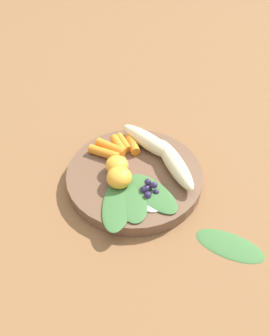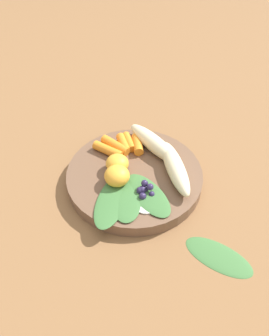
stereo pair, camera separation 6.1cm
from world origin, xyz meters
TOP-DOWN VIEW (x-y plane):
  - ground_plane at (0.00, 0.00)m, footprint 2.40×2.40m
  - bowl at (0.00, 0.00)m, footprint 0.25×0.25m
  - banana_peeled_left at (-0.04, -0.06)m, footprint 0.11×0.13m
  - banana_peeled_right at (-0.07, 0.01)m, footprint 0.06×0.14m
  - orange_segment_near at (0.03, 0.03)m, footprint 0.05×0.05m
  - orange_segment_far at (0.03, -0.01)m, footprint 0.04×0.04m
  - carrot_front at (-0.01, -0.07)m, footprint 0.02×0.05m
  - carrot_mid_left at (0.01, -0.08)m, footprint 0.03×0.05m
  - carrot_mid_right at (0.02, -0.07)m, footprint 0.03×0.05m
  - carrot_rear at (0.04, -0.07)m, footprint 0.06×0.05m
  - carrot_small at (0.05, -0.05)m, footprint 0.06×0.05m
  - blueberry_pile at (-0.02, 0.05)m, footprint 0.03×0.03m
  - coconut_shred_patch at (-0.02, 0.07)m, footprint 0.05×0.05m
  - kale_leaf_left at (0.04, 0.07)m, footprint 0.08×0.13m
  - kale_leaf_right at (0.01, 0.07)m, footprint 0.05×0.09m
  - kale_leaf_rear at (-0.02, 0.06)m, footprint 0.10×0.12m
  - kale_leaf_stray at (-0.13, 0.16)m, footprint 0.12×0.10m

SIDE VIEW (x-z plane):
  - ground_plane at x=0.00m, z-range 0.00..0.00m
  - kale_leaf_stray at x=-0.13m, z-range 0.00..0.01m
  - bowl at x=0.00m, z-range 0.00..0.03m
  - coconut_shred_patch at x=-0.02m, z-range 0.03..0.03m
  - kale_leaf_left at x=0.04m, z-range 0.03..0.03m
  - kale_leaf_right at x=0.01m, z-range 0.03..0.03m
  - kale_leaf_rear at x=-0.02m, z-range 0.03..0.03m
  - carrot_mid_left at x=0.01m, z-range 0.03..0.04m
  - carrot_mid_right at x=0.02m, z-range 0.03..0.04m
  - carrot_rear at x=0.04m, z-range 0.03..0.04m
  - blueberry_pile at x=-0.02m, z-range 0.02..0.05m
  - carrot_small at x=0.05m, z-range 0.03..0.04m
  - carrot_front at x=-0.01m, z-range 0.03..0.04m
  - orange_segment_far at x=0.03m, z-range 0.03..0.06m
  - banana_peeled_left at x=-0.04m, z-range 0.03..0.06m
  - banana_peeled_right at x=-0.07m, z-range 0.03..0.06m
  - orange_segment_near at x=0.03m, z-range 0.03..0.06m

